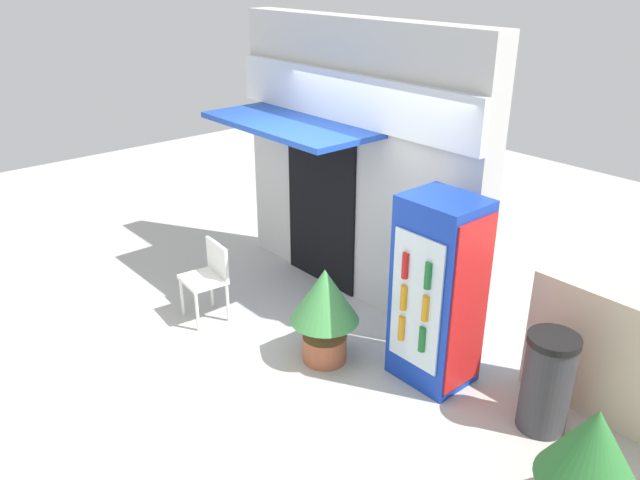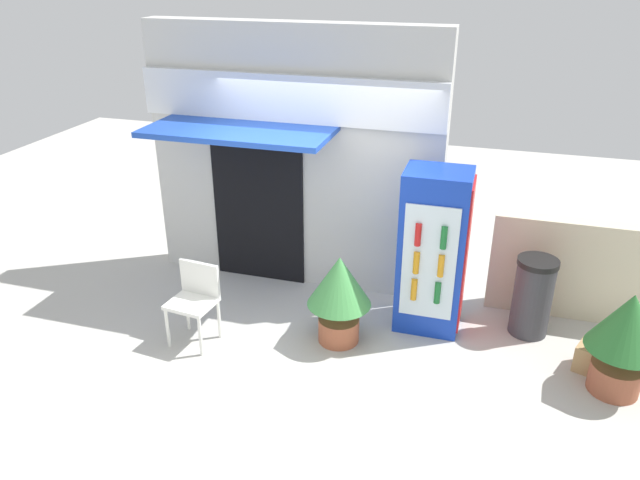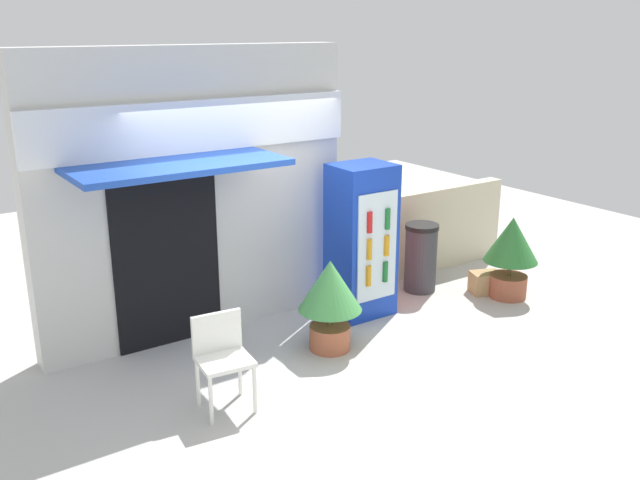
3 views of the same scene
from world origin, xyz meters
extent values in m
plane|color=beige|center=(0.00, 0.00, 0.00)|extent=(16.00, 16.00, 0.00)
cube|color=silver|center=(-0.43, 1.41, 1.55)|extent=(3.52, 0.30, 3.10)
cube|color=white|center=(-0.43, 1.22, 2.31)|extent=(3.52, 0.08, 0.52)
cube|color=#1E47B2|center=(-0.85, 0.79, 2.02)|extent=(2.04, 0.93, 0.06)
cube|color=black|center=(-0.85, 1.24, 0.98)|extent=(1.15, 0.03, 1.97)
cube|color=#1438B2|center=(1.32, 0.76, 0.90)|extent=(0.68, 0.57, 1.79)
cube|color=silver|center=(1.32, 0.46, 0.90)|extent=(0.55, 0.02, 1.26)
cube|color=red|center=(1.68, 0.76, 0.90)|extent=(0.02, 0.51, 1.61)
cylinder|color=orange|center=(1.20, 0.44, 0.58)|extent=(0.06, 0.06, 0.24)
cylinder|color=#196B2D|center=(1.44, 0.44, 0.58)|extent=(0.06, 0.06, 0.24)
cylinder|color=orange|center=(1.20, 0.44, 0.90)|extent=(0.06, 0.06, 0.24)
cylinder|color=orange|center=(1.45, 0.44, 0.90)|extent=(0.06, 0.06, 0.24)
cylinder|color=red|center=(1.20, 0.44, 1.21)|extent=(0.06, 0.06, 0.24)
cylinder|color=#196B2D|center=(1.45, 0.44, 1.21)|extent=(0.06, 0.06, 0.24)
cylinder|color=white|center=(-1.21, -0.47, 0.23)|extent=(0.04, 0.04, 0.45)
cylinder|color=white|center=(-0.81, -0.51, 0.23)|extent=(0.04, 0.04, 0.45)
cylinder|color=white|center=(-1.17, -0.11, 0.23)|extent=(0.04, 0.04, 0.45)
cylinder|color=white|center=(-0.77, -0.16, 0.23)|extent=(0.04, 0.04, 0.45)
cube|color=white|center=(-0.99, -0.31, 0.47)|extent=(0.50, 0.46, 0.04)
cube|color=white|center=(-0.97, -0.13, 0.68)|extent=(0.46, 0.09, 0.37)
cylinder|color=#AD5B3D|center=(0.47, 0.16, 0.13)|extent=(0.43, 0.43, 0.27)
cylinder|color=brown|center=(0.47, 0.16, 0.36)|extent=(0.05, 0.05, 0.18)
cone|color=#47994C|center=(0.47, 0.16, 0.72)|extent=(0.67, 0.67, 0.54)
cone|color=#2D7533|center=(3.16, 0.10, 0.76)|extent=(0.67, 0.67, 0.56)
cylinder|color=#38383D|center=(2.40, 0.90, 0.41)|extent=(0.41, 0.41, 0.82)
cylinder|color=black|center=(2.40, 0.90, 0.85)|extent=(0.43, 0.43, 0.06)
camera|label=1|loc=(4.46, -3.33, 3.63)|focal=35.76mm
camera|label=2|loc=(1.83, -5.08, 3.72)|focal=33.91mm
camera|label=3|loc=(-3.37, -5.30, 3.29)|focal=38.84mm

